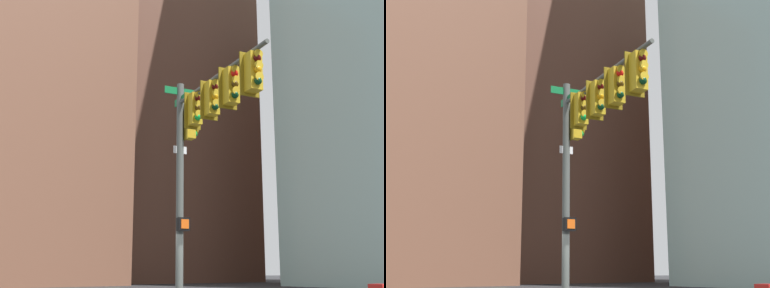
{
  "view_description": "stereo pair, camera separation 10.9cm",
  "coord_description": "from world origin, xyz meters",
  "views": [
    {
      "loc": [
        12.89,
        -8.66,
        1.42
      ],
      "look_at": [
        0.45,
        0.0,
        5.18
      ],
      "focal_mm": 47.84,
      "sensor_mm": 36.0,
      "label": 1
    },
    {
      "loc": [
        12.95,
        -8.57,
        1.42
      ],
      "look_at": [
        0.45,
        0.0,
        5.18
      ],
      "focal_mm": 47.84,
      "sensor_mm": 36.0,
      "label": 2
    }
  ],
  "objects": [
    {
      "name": "building_brick_midblock",
      "position": [
        -45.14,
        27.0,
        23.04
      ],
      "size": [
        18.48,
        19.04,
        46.09
      ],
      "primitive_type": "cube",
      "color": "brown",
      "rests_on": "ground_plane"
    },
    {
      "name": "signal_pole_assembly",
      "position": [
        1.07,
        -0.06,
        5.42
      ],
      "size": [
        5.53,
        1.6,
        7.41
      ],
      "rotation": [
        0.0,
        0.0,
        6.12
      ],
      "color": "#4C514C",
      "rests_on": "ground_plane"
    },
    {
      "name": "building_brick_nearside",
      "position": [
        -42.63,
        6.22,
        19.08
      ],
      "size": [
        22.76,
        17.77,
        38.15
      ],
      "primitive_type": "cube",
      "color": "brown",
      "rests_on": "ground_plane"
    }
  ]
}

